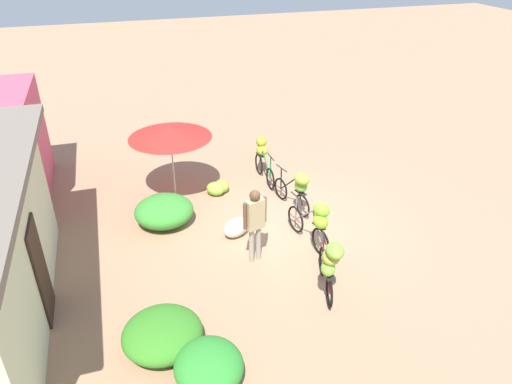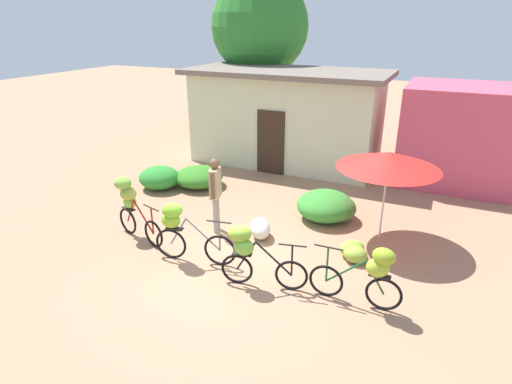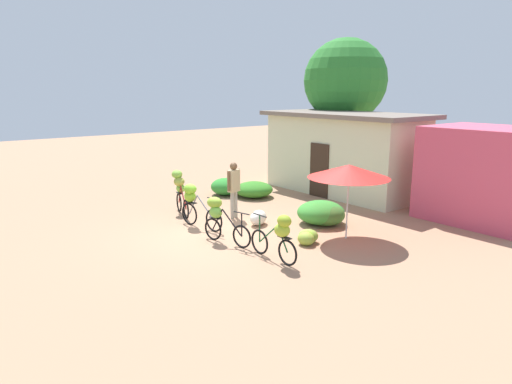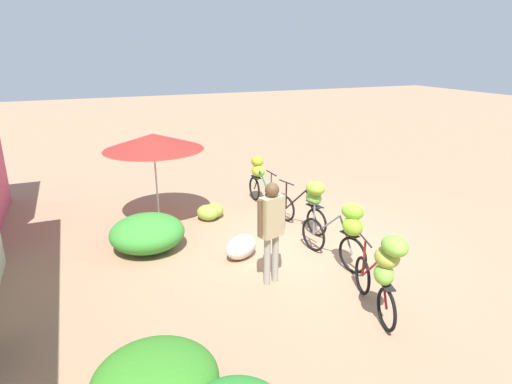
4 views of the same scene
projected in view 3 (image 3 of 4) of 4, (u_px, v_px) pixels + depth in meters
ground_plane at (221, 234)px, 12.75m from camera, size 60.00×60.00×0.00m
building_low at (343, 153)px, 17.63m from camera, size 6.50×3.05×3.08m
shop_pink at (486, 174)px, 13.84m from camera, size 3.20×2.80×2.85m
tree_behind_building at (345, 81)px, 19.88m from camera, size 3.60×3.60×6.12m
hedge_bush_front_left at (226, 187)px, 17.42m from camera, size 1.18×1.12×0.64m
hedge_bush_front_right at (254, 189)px, 17.07m from camera, size 1.40×1.41×0.58m
hedge_bush_mid at (321, 212)px, 13.67m from camera, size 1.39×1.44×0.69m
hedge_bush_by_door at (327, 215)px, 13.52m from camera, size 1.06×1.10×0.64m
market_umbrella at (349, 171)px, 11.97m from camera, size 2.17×2.17×2.02m
bicycle_leftmost at (180, 187)px, 14.73m from camera, size 1.52×0.58×1.39m
bicycle_near_pile at (194, 201)px, 13.30m from camera, size 1.70×0.50×1.25m
bicycle_center_loaded at (219, 215)px, 11.94m from camera, size 1.58×0.49×1.18m
bicycle_by_shop at (279, 234)px, 10.48m from camera, size 1.60×0.41×1.19m
banana_pile_on_ground at (307, 237)px, 11.93m from camera, size 0.69×0.74×0.36m
produce_sack at (258, 218)px, 13.56m from camera, size 0.72×0.83×0.44m
person_vendor at (234, 184)px, 14.09m from camera, size 0.31×0.56×1.76m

